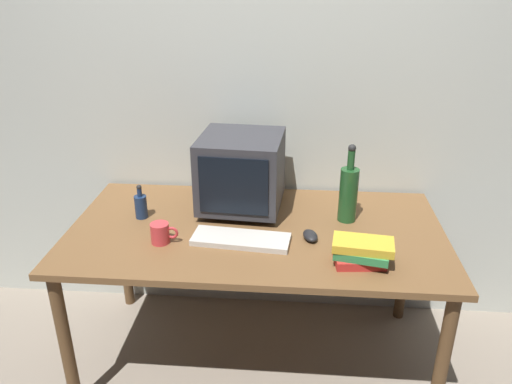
% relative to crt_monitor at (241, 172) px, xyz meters
% --- Properties ---
extents(ground_plane, '(6.00, 6.00, 0.00)m').
position_rel_crt_monitor_xyz_m(ground_plane, '(0.09, -0.20, -0.94)').
color(ground_plane, gray).
extents(back_wall, '(4.00, 0.08, 2.50)m').
position_rel_crt_monitor_xyz_m(back_wall, '(0.09, 0.31, 0.31)').
color(back_wall, beige).
rests_on(back_wall, ground).
extents(desk, '(1.69, 0.90, 0.74)m').
position_rel_crt_monitor_xyz_m(desk, '(0.09, -0.20, -0.27)').
color(desk, brown).
rests_on(desk, ground).
extents(crt_monitor, '(0.41, 0.41, 0.37)m').
position_rel_crt_monitor_xyz_m(crt_monitor, '(0.00, 0.00, 0.00)').
color(crt_monitor, '#333338').
rests_on(crt_monitor, desk).
extents(keyboard, '(0.43, 0.19, 0.02)m').
position_rel_crt_monitor_xyz_m(keyboard, '(0.03, -0.33, -0.18)').
color(keyboard, beige).
rests_on(keyboard, desk).
extents(computer_mouse, '(0.08, 0.11, 0.04)m').
position_rel_crt_monitor_xyz_m(computer_mouse, '(0.33, -0.28, -0.17)').
color(computer_mouse, black).
rests_on(computer_mouse, desk).
extents(bottle_tall, '(0.09, 0.09, 0.37)m').
position_rel_crt_monitor_xyz_m(bottle_tall, '(0.50, -0.08, -0.05)').
color(bottle_tall, '#1E4C23').
rests_on(bottle_tall, desk).
extents(bottle_short, '(0.06, 0.06, 0.17)m').
position_rel_crt_monitor_xyz_m(bottle_short, '(-0.46, -0.13, -0.13)').
color(bottle_short, navy).
rests_on(bottle_short, desk).
extents(book_stack, '(0.25, 0.19, 0.10)m').
position_rel_crt_monitor_xyz_m(book_stack, '(0.53, -0.46, -0.14)').
color(book_stack, red).
rests_on(book_stack, desk).
extents(mug, '(0.12, 0.08, 0.09)m').
position_rel_crt_monitor_xyz_m(mug, '(-0.31, -0.36, -0.15)').
color(mug, '#CC383D').
rests_on(mug, desk).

